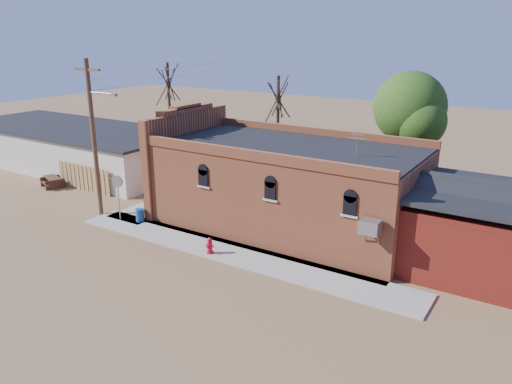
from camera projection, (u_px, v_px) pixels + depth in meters
The scene contains 15 objects.
ground at pixel (197, 253), 24.44m from camera, with size 120.00×120.00×0.00m, color olive.
sidewalk_south at pixel (232, 253), 24.39m from camera, with size 19.00×2.20×0.08m, color #9E9991.
sidewalk_west at pixel (179, 198), 32.47m from camera, with size 2.60×10.00×0.08m, color #9E9991.
brick_bar at pixel (282, 185), 27.30m from camera, with size 16.40×7.97×6.30m.
red_shed at pixel (474, 221), 22.29m from camera, with size 5.40×6.40×4.30m.
storage_building at pixel (74, 146), 40.09m from camera, with size 20.40×8.40×3.17m.
wood_fence at pixel (84, 178), 33.76m from camera, with size 5.20×0.10×1.80m, color olive, non-canonical shape.
utility_pole at pixel (94, 135), 28.11m from camera, with size 3.12×0.26×9.00m.
tree_bare_near at pixel (278, 98), 34.60m from camera, with size 2.80×2.80×7.65m.
tree_bare_far at pixel (168, 83), 40.90m from camera, with size 2.80×2.80×8.16m.
tree_leafy at pixel (410, 108), 30.41m from camera, with size 4.40×4.40×8.15m.
fire_hydrant at pixel (210, 245), 24.14m from camera, with size 0.48×0.47×0.81m.
stop_sign at pixel (118, 186), 28.01m from camera, with size 0.70×0.24×2.62m.
trash_barrel at pixel (140, 215), 28.22m from camera, with size 0.47×0.47×0.73m, color navy.
picnic_table at pixel (53, 181), 34.75m from camera, with size 2.05×1.80×0.71m.
Camera 1 is at (14.46, -17.31, 10.32)m, focal length 35.00 mm.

